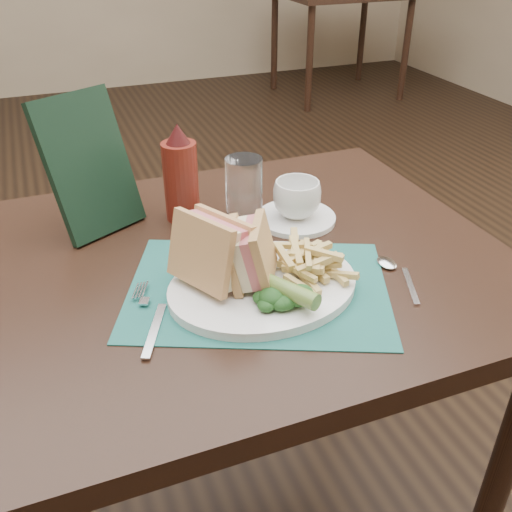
{
  "coord_description": "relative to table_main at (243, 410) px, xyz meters",
  "views": [
    {
      "loc": [
        -0.28,
        -1.29,
        1.26
      ],
      "look_at": [
        -0.0,
        -0.58,
        0.8
      ],
      "focal_mm": 40.0,
      "sensor_mm": 36.0,
      "label": 1
    }
  ],
  "objects": [
    {
      "name": "coffee_cup",
      "position": [
        0.14,
        0.08,
        0.42
      ],
      "size": [
        0.12,
        0.12,
        0.07
      ],
      "primitive_type": "imported",
      "rotation": [
        0.0,
        0.0,
        0.54
      ],
      "color": "white",
      "rests_on": "saucer"
    },
    {
      "name": "fork",
      "position": [
        -0.18,
        -0.12,
        0.38
      ],
      "size": [
        0.1,
        0.17,
        0.01
      ],
      "primitive_type": null,
      "rotation": [
        0.0,
        0.0,
        -0.42
      ],
      "color": "silver",
      "rests_on": "placemat"
    },
    {
      "name": "table_bg_right",
      "position": [
        1.92,
        3.18,
        0.0
      ],
      "size": [
        0.9,
        0.75,
        0.75
      ],
      "primitive_type": null,
      "color": "black",
      "rests_on": "ground"
    },
    {
      "name": "drinking_glass",
      "position": [
        0.05,
        0.11,
        0.44
      ],
      "size": [
        0.09,
        0.09,
        0.13
      ],
      "primitive_type": "cylinder",
      "rotation": [
        0.0,
        0.0,
        0.32
      ],
      "color": "white",
      "rests_on": "table_main"
    },
    {
      "name": "floor",
      "position": [
        0.0,
        0.5,
        -0.38
      ],
      "size": [
        7.0,
        7.0,
        0.0
      ],
      "primitive_type": "plane",
      "color": "black",
      "rests_on": "ground"
    },
    {
      "name": "sandwich_half_a",
      "position": [
        -0.1,
        -0.1,
        0.45
      ],
      "size": [
        0.12,
        0.14,
        0.12
      ],
      "primitive_type": null,
      "rotation": [
        0.0,
        0.24,
        0.49
      ],
      "color": "tan",
      "rests_on": "plate"
    },
    {
      "name": "fries_pile",
      "position": [
        0.07,
        -0.1,
        0.42
      ],
      "size": [
        0.18,
        0.2,
        0.05
      ],
      "primitive_type": null,
      "color": "tan",
      "rests_on": "plate"
    },
    {
      "name": "spoon",
      "position": [
        0.22,
        -0.16,
        0.38
      ],
      "size": [
        0.09,
        0.15,
        0.01
      ],
      "primitive_type": null,
      "rotation": [
        0.0,
        0.0,
        -0.4
      ],
      "color": "silver",
      "rests_on": "table_main"
    },
    {
      "name": "plate",
      "position": [
        -0.0,
        -0.11,
        0.38
      ],
      "size": [
        0.31,
        0.26,
        0.01
      ],
      "primitive_type": null,
      "rotation": [
        0.0,
        0.0,
        0.06
      ],
      "color": "white",
      "rests_on": "placemat"
    },
    {
      "name": "check_presenter",
      "position": [
        -0.21,
        0.19,
        0.5
      ],
      "size": [
        0.18,
        0.15,
        0.24
      ],
      "primitive_type": "cube",
      "rotation": [
        -0.31,
        0.0,
        0.48
      ],
      "color": "black",
      "rests_on": "table_main"
    },
    {
      "name": "kale_garnish",
      "position": [
        -0.0,
        -0.17,
        0.41
      ],
      "size": [
        0.11,
        0.08,
        0.03
      ],
      "primitive_type": null,
      "color": "#143714",
      "rests_on": "plate"
    },
    {
      "name": "saucer",
      "position": [
        0.14,
        0.08,
        0.38
      ],
      "size": [
        0.2,
        0.2,
        0.01
      ],
      "primitive_type": "cylinder",
      "rotation": [
        0.0,
        0.0,
        0.43
      ],
      "color": "white",
      "rests_on": "table_main"
    },
    {
      "name": "ketchup_bottle",
      "position": [
        -0.06,
        0.17,
        0.47
      ],
      "size": [
        0.08,
        0.08,
        0.19
      ],
      "primitive_type": null,
      "rotation": [
        0.0,
        0.0,
        -0.38
      ],
      "color": "#5E1810",
      "rests_on": "table_main"
    },
    {
      "name": "sandwich_half_b",
      "position": [
        -0.04,
        -0.09,
        0.44
      ],
      "size": [
        0.11,
        0.12,
        0.1
      ],
      "primitive_type": null,
      "rotation": [
        0.0,
        -0.24,
        -0.49
      ],
      "color": "tan",
      "rests_on": "plate"
    },
    {
      "name": "placemat",
      "position": [
        -0.01,
        -0.11,
        0.38
      ],
      "size": [
        0.48,
        0.42,
        0.0
      ],
      "primitive_type": "cube",
      "rotation": [
        0.0,
        0.0,
        -0.41
      ],
      "color": "#1B5951",
      "rests_on": "table_main"
    },
    {
      "name": "pickle_spear",
      "position": [
        0.0,
        -0.17,
        0.41
      ],
      "size": [
        0.08,
        0.12,
        0.03
      ],
      "primitive_type": "cylinder",
      "rotation": [
        1.54,
        0.0,
        0.5
      ],
      "color": "#52722B",
      "rests_on": "plate"
    },
    {
      "name": "table_main",
      "position": [
        0.0,
        0.0,
        0.0
      ],
      "size": [
        0.9,
        0.75,
        0.75
      ],
      "primitive_type": null,
      "color": "black",
      "rests_on": "ground"
    },
    {
      "name": "wall_back",
      "position": [
        0.0,
        4.0,
        -0.38
      ],
      "size": [
        6.0,
        0.0,
        6.0
      ],
      "primitive_type": "plane",
      "rotation": [
        1.57,
        0.0,
        0.0
      ],
      "color": "tan",
      "rests_on": "ground"
    }
  ]
}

